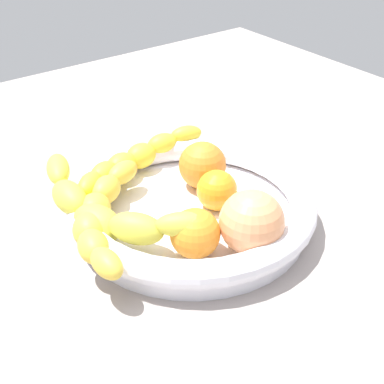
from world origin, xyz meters
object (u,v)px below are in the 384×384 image
(banana_draped_right, at_px, (134,159))
(orange_mid_left, at_px, (195,233))
(banana_draped_left, at_px, (100,217))
(banana_arching_top, at_px, (104,211))
(peach_blush, at_px, (252,222))
(orange_mid_right, at_px, (217,190))
(orange_front, at_px, (202,165))
(fruit_bowl, at_px, (192,207))

(banana_draped_right, relative_size, orange_mid_left, 3.98)
(banana_draped_left, height_order, orange_mid_left, orange_mid_left)
(banana_arching_top, height_order, peach_blush, peach_blush)
(banana_draped_right, distance_m, orange_mid_right, 0.13)
(banana_arching_top, height_order, orange_mid_left, same)
(banana_arching_top, xyz_separation_m, orange_front, (-0.15, -0.02, -0.00))
(banana_draped_left, height_order, banana_arching_top, banana_arching_top)
(orange_mid_right, bearing_deg, peach_blush, 75.72)
(fruit_bowl, distance_m, orange_mid_left, 0.08)
(fruit_bowl, relative_size, orange_front, 4.86)
(banana_draped_right, bearing_deg, orange_mid_right, 108.26)
(banana_draped_right, bearing_deg, orange_mid_left, 78.79)
(banana_draped_right, height_order, orange_mid_right, orange_mid_right)
(banana_draped_right, height_order, orange_mid_left, orange_mid_left)
(banana_draped_left, xyz_separation_m, orange_mid_right, (-0.14, 0.03, -0.00))
(orange_front, bearing_deg, banana_draped_left, 6.18)
(orange_front, xyz_separation_m, peach_blush, (0.04, 0.14, 0.01))
(orange_mid_left, xyz_separation_m, peach_blush, (-0.06, 0.03, 0.01))
(banana_draped_left, bearing_deg, orange_mid_left, 126.09)
(orange_front, bearing_deg, banana_arching_top, 6.19)
(fruit_bowl, relative_size, banana_arching_top, 1.19)
(banana_draped_left, bearing_deg, banana_arching_top, -174.15)
(orange_front, height_order, peach_blush, peach_blush)
(fruit_bowl, relative_size, banana_draped_left, 1.60)
(fruit_bowl, xyz_separation_m, banana_draped_left, (0.11, -0.02, 0.02))
(banana_arching_top, bearing_deg, orange_mid_left, 123.19)
(banana_draped_right, xyz_separation_m, peach_blush, (-0.02, 0.21, 0.01))
(banana_draped_right, height_order, orange_front, orange_front)
(fruit_bowl, xyz_separation_m, banana_arching_top, (0.11, -0.03, 0.02))
(fruit_bowl, relative_size, orange_mid_left, 5.38)
(banana_draped_left, distance_m, banana_arching_top, 0.01)
(orange_mid_left, relative_size, peach_blush, 0.77)
(banana_draped_left, distance_m, peach_blush, 0.17)
(banana_arching_top, height_order, orange_front, orange_front)
(fruit_bowl, xyz_separation_m, orange_mid_right, (-0.03, 0.01, 0.02))
(banana_draped_right, relative_size, orange_front, 3.60)
(orange_mid_left, bearing_deg, banana_draped_right, -101.21)
(banana_arching_top, relative_size, peach_blush, 3.47)
(banana_draped_left, bearing_deg, orange_mid_right, 166.64)
(fruit_bowl, bearing_deg, orange_mid_left, 55.46)
(banana_draped_left, bearing_deg, peach_blush, 135.06)
(orange_mid_right, bearing_deg, banana_draped_left, -13.36)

